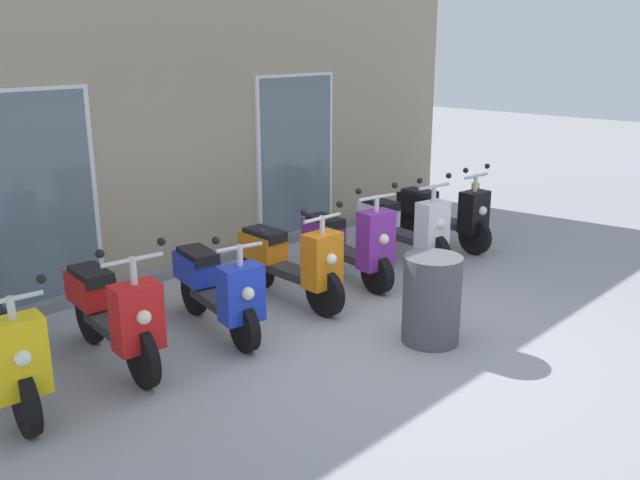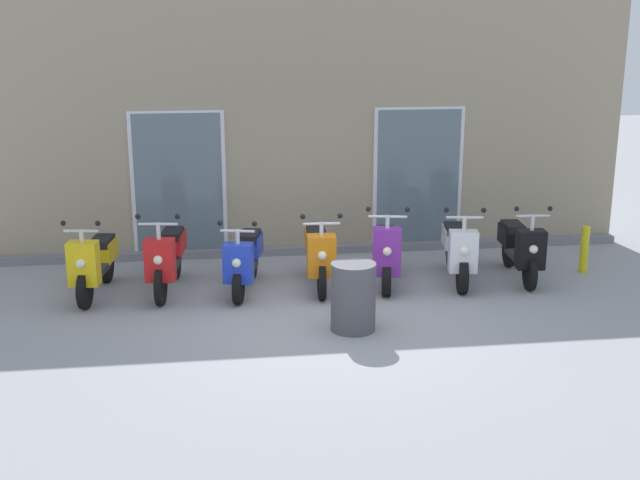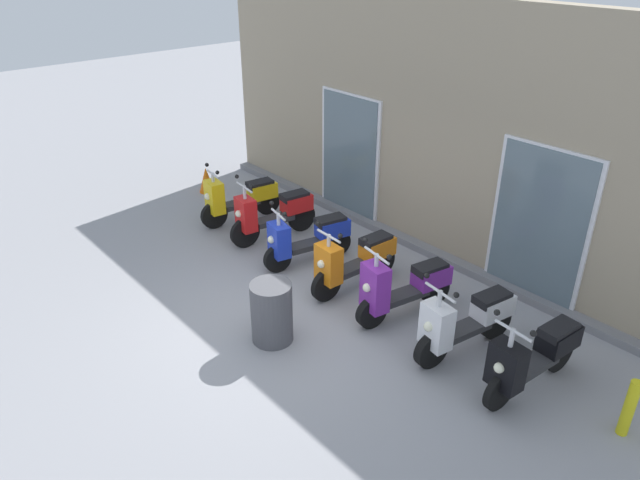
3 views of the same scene
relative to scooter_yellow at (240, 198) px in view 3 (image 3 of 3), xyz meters
The scene contains 12 objects.
ground_plane 3.32m from the scooter_yellow, 24.35° to the right, with size 40.00×40.00×0.00m, color #939399.
storefront_facade 3.82m from the scooter_yellow, 31.87° to the left, with size 10.50×0.50×4.00m.
scooter_yellow is the anchor object (origin of this frame).
scooter_red 0.97m from the scooter_yellow, ahead, with size 0.60×1.65×1.22m.
scooter_blue 2.03m from the scooter_yellow, ahead, with size 0.66×1.53×1.12m.
scooter_orange 3.05m from the scooter_yellow, ahead, with size 0.56×1.59×1.17m.
scooter_purple 4.00m from the scooter_yellow, ahead, with size 0.66×1.55×1.23m.
scooter_white 5.05m from the scooter_yellow, ahead, with size 0.62×1.58×1.19m.
scooter_black 5.98m from the scooter_yellow, ahead, with size 0.53×1.59×1.18m.
curb_bollard 7.03m from the scooter_yellow, ahead, with size 0.12×0.12×0.70m, color yellow.
traffic_cone 1.64m from the scooter_yellow, behind, with size 0.32×0.32×0.52m, color orange.
trash_bin 3.68m from the scooter_yellow, 27.95° to the right, with size 0.54×0.54×0.84m, color #4C4C51.
Camera 3 is at (5.36, -4.02, 4.76)m, focal length 32.92 mm.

